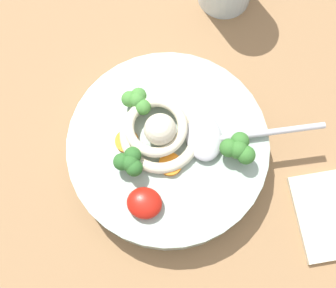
# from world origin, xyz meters

# --- Properties ---
(table_slab) EXTENTS (1.23, 1.23, 0.03)m
(table_slab) POSITION_xyz_m (0.00, 0.00, 0.01)
(table_slab) COLOR #936D47
(table_slab) RESTS_ON ground
(soup_bowl) EXTENTS (0.25, 0.25, 0.05)m
(soup_bowl) POSITION_xyz_m (-0.03, 0.04, 0.06)
(soup_bowl) COLOR #9EB2A3
(soup_bowl) RESTS_ON table_slab
(noodle_pile) EXTENTS (0.11, 0.11, 0.04)m
(noodle_pile) POSITION_xyz_m (-0.02, 0.03, 0.09)
(noodle_pile) COLOR beige
(noodle_pile) RESTS_ON soup_bowl
(soup_spoon) EXTENTS (0.17, 0.09, 0.02)m
(soup_spoon) POSITION_xyz_m (-0.08, 0.02, 0.09)
(soup_spoon) COLOR #B7B7BC
(soup_spoon) RESTS_ON soup_bowl
(chili_sauce_dollop) EXTENTS (0.04, 0.04, 0.02)m
(chili_sauce_dollop) POSITION_xyz_m (-0.02, 0.12, 0.09)
(chili_sauce_dollop) COLOR #B2190F
(chili_sauce_dollop) RESTS_ON soup_bowl
(broccoli_floret_near_spoon) EXTENTS (0.04, 0.03, 0.03)m
(broccoli_floret_near_spoon) POSITION_xyz_m (0.01, 0.08, 0.10)
(broccoli_floret_near_spoon) COLOR #7A9E60
(broccoli_floret_near_spoon) RESTS_ON soup_bowl
(broccoli_floret_far) EXTENTS (0.04, 0.04, 0.03)m
(broccoli_floret_far) POSITION_xyz_m (-0.11, 0.03, 0.10)
(broccoli_floret_far) COLOR #7A9E60
(broccoli_floret_far) RESTS_ON soup_bowl
(broccoli_floret_beside_noodles) EXTENTS (0.04, 0.03, 0.03)m
(broccoli_floret_beside_noodles) POSITION_xyz_m (0.02, 0.00, 0.10)
(broccoli_floret_beside_noodles) COLOR #7A9E60
(broccoli_floret_beside_noodles) RESTS_ON soup_bowl
(carrot_slice_extra_b) EXTENTS (0.03, 0.03, 0.01)m
(carrot_slice_extra_b) POSITION_xyz_m (0.02, 0.05, 0.08)
(carrot_slice_extra_b) COLOR orange
(carrot_slice_extra_b) RESTS_ON soup_bowl
(carrot_slice_beside_chili) EXTENTS (0.03, 0.03, 0.01)m
(carrot_slice_beside_chili) POSITION_xyz_m (-0.04, 0.06, 0.08)
(carrot_slice_beside_chili) COLOR orange
(carrot_slice_beside_chili) RESTS_ON soup_bowl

